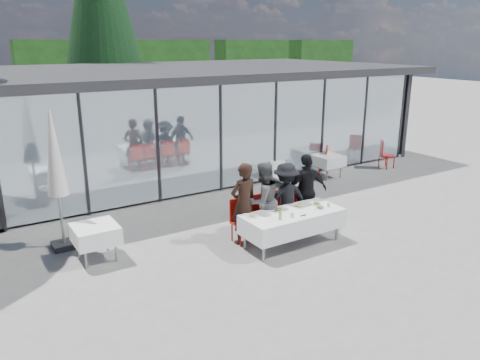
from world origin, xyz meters
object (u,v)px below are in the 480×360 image
object	(u,v)px
folded_eyeglasses	(303,215)
spare_chair_b	(323,159)
plate_extra	(320,207)
juice_bottle	(280,216)
spare_chair_a	(385,153)
plate_b	(279,210)
plate_c	(300,206)
plate_a	(252,216)
diner_a	(244,204)
diner_c	(286,198)
diner_chair_b	(260,214)
plate_d	(317,203)
diner_chair_d	(303,204)
dining_table	(292,221)
diner_chair_c	(282,209)
market_umbrella	(55,162)
diner_b	(263,201)
spare_table_right	(328,161)
diner_chair_a	(241,218)
spare_table_left	(95,234)
lounger	(286,176)
diner_d	(306,191)

from	to	relation	value
folded_eyeglasses	spare_chair_b	distance (m)	6.01
plate_extra	juice_bottle	distance (m)	1.15
spare_chair_a	plate_b	bearing A→B (deg)	-155.51
plate_c	spare_chair_b	xyz separation A→B (m)	(4.04, 3.74, -0.24)
plate_a	juice_bottle	bearing A→B (deg)	-46.94
diner_a	diner_c	size ratio (longest dim) A/B	1.10
diner_chair_b	folded_eyeglasses	world-z (taller)	diner_chair_b
plate_d	juice_bottle	xyz separation A→B (m)	(-1.25, -0.30, 0.06)
diner_chair_b	juice_bottle	world-z (taller)	diner_chair_b
plate_extra	plate_d	bearing A→B (deg)	65.78
diner_chair_d	spare_chair_a	xyz separation A→B (m)	(5.85, 2.63, 0.00)
dining_table	diner_chair_c	distance (m)	0.81
dining_table	diner_chair_b	xyz separation A→B (m)	(-0.35, 0.75, -0.00)
market_umbrella	folded_eyeglasses	bearing A→B (deg)	-32.48
diner_b	spare_table_right	xyz separation A→B (m)	(4.64, 2.94, -0.33)
plate_extra	plate_a	bearing A→B (deg)	166.51
diner_chair_a	spare_chair_a	size ratio (longest dim) A/B	1.00
plate_b	spare_table_left	xyz separation A→B (m)	(-3.62, 1.32, -0.22)
diner_c	diner_chair_d	world-z (taller)	diner_c
spare_table_right	lounger	xyz separation A→B (m)	(-1.65, 0.07, -0.30)
diner_chair_a	spare_table_right	world-z (taller)	diner_chair_a
diner_a	diner_c	distance (m)	1.15
diner_chair_b	plate_d	bearing A→B (deg)	-30.75
diner_c	lounger	xyz separation A→B (m)	(2.34, 3.00, -0.57)
diner_chair_a	diner_chair_d	size ratio (longest dim) A/B	1.00
market_umbrella	diner_chair_d	bearing A→B (deg)	-18.30
folded_eyeglasses	plate_c	bearing A→B (deg)	59.23
plate_extra	diner_chair_b	bearing A→B (deg)	137.95
diner_chair_b	plate_b	size ratio (longest dim) A/B	3.87
plate_c	spare_table_left	bearing A→B (deg)	161.76
diner_chair_b	spare_chair_b	size ratio (longest dim) A/B	1.00
plate_a	plate_c	size ratio (longest dim) A/B	1.00
dining_table	diner_chair_a	bearing A→B (deg)	138.69
diner_chair_c	lounger	size ratio (longest dim) A/B	0.72
dining_table	diner_d	distance (m)	1.17
plate_b	juice_bottle	distance (m)	0.50
diner_chair_d	spare_chair_b	size ratio (longest dim) A/B	1.00
diner_chair_d	spare_table_left	world-z (taller)	diner_chair_d
dining_table	diner_a	world-z (taller)	diner_a
diner_chair_c	diner_d	distance (m)	0.71
diner_chair_c	dining_table	bearing A→B (deg)	-111.50
diner_c	spare_table_left	xyz separation A→B (m)	(-4.14, 0.88, -0.28)
spare_table_left	spare_chair_b	world-z (taller)	spare_chair_b
spare_table_left	plate_b	bearing A→B (deg)	-19.98
diner_chair_a	plate_d	size ratio (longest dim) A/B	3.87
diner_chair_a	diner_b	distance (m)	0.62
spare_table_right	spare_chair_b	world-z (taller)	spare_chair_b
folded_eyeglasses	spare_chair_a	distance (m)	7.65
folded_eyeglasses	spare_chair_b	bearing A→B (deg)	44.21
diner_c	market_umbrella	size ratio (longest dim) A/B	0.55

